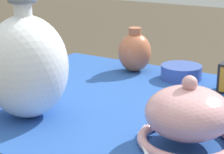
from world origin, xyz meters
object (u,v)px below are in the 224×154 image
Objects in this scene: vase_dome_bell at (188,118)px; jar_round_terracotta at (135,52)px; vase_tall_bulbous at (26,66)px; pot_squat_cobalt at (181,72)px.

vase_dome_bell is 0.59m from jar_round_terracotta.
vase_tall_bulbous is 0.56m from pot_squat_cobalt.
vase_tall_bulbous is 1.32× the size of vase_dome_bell.
vase_dome_bell reaches higher than pot_squat_cobalt.
pot_squat_cobalt is at bearing 114.00° from vase_dome_bell.
vase_tall_bulbous is at bearing -172.71° from vase_dome_bell.
vase_dome_bell is 0.49m from pot_squat_cobalt.
jar_round_terracotta is (-0.38, 0.45, 0.01)m from vase_dome_bell.
jar_round_terracotta is 1.14× the size of pot_squat_cobalt.
pot_squat_cobalt is (0.18, -0.00, -0.05)m from jar_round_terracotta.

